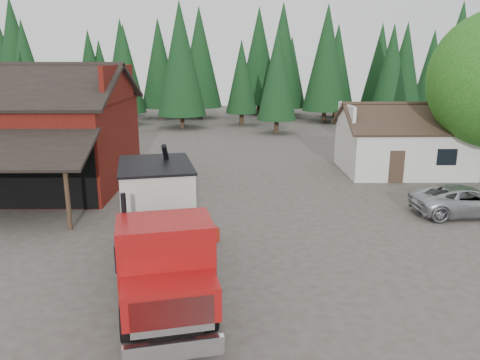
{
  "coord_description": "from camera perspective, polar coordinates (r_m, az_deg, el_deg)",
  "views": [
    {
      "loc": [
        1.64,
        -17.47,
        7.28
      ],
      "look_at": [
        1.92,
        3.82,
        1.8
      ],
      "focal_mm": 35.0,
      "sensor_mm": 36.0,
      "label": 1
    }
  ],
  "objects": [
    {
      "name": "near_pine_c",
      "position": [
        48.0,
        24.97,
        12.67
      ],
      "size": [
        4.84,
        4.84,
        12.4
      ],
      "color": "#382619",
      "rests_on": "ground"
    },
    {
      "name": "farmhouse",
      "position": [
        33.0,
        19.43,
        3.81
      ],
      "size": [
        8.6,
        6.42,
        4.65
      ],
      "color": "silver",
      "rests_on": "ground"
    },
    {
      "name": "near_pine_d",
      "position": [
        51.78,
        -7.26,
        14.45
      ],
      "size": [
        5.28,
        5.28,
        13.4
      ],
      "color": "#382619",
      "rests_on": "ground"
    },
    {
      "name": "equip_box",
      "position": [
        19.69,
        -4.12,
        -6.37
      ],
      "size": [
        1.13,
        1.3,
        0.6
      ],
      "primitive_type": "cube",
      "rotation": [
        0.0,
        0.0,
        0.49
      ],
      "color": "maroon",
      "rests_on": "ground"
    },
    {
      "name": "ground",
      "position": [
        19.0,
        -5.71,
        -8.18
      ],
      "size": [
        120.0,
        120.0,
        0.0
      ],
      "primitive_type": "plane",
      "color": "#493F39",
      "rests_on": "ground"
    },
    {
      "name": "silver_car",
      "position": [
        25.0,
        25.87,
        -2.27
      ],
      "size": [
        5.3,
        2.68,
        1.44
      ],
      "primitive_type": "imported",
      "rotation": [
        0.0,
        0.0,
        1.63
      ],
      "color": "#ABACB3",
      "rests_on": "ground"
    },
    {
      "name": "red_barn",
      "position": [
        30.49,
        -25.32,
        4.39
      ],
      "size": [
        12.8,
        13.63,
        7.18
      ],
      "color": "maroon",
      "rests_on": "ground"
    },
    {
      "name": "conifer_backdrop",
      "position": [
        59.94,
        -2.35,
        7.44
      ],
      "size": [
        76.0,
        16.0,
        16.0
      ],
      "primitive_type": null,
      "color": "black",
      "rests_on": "ground"
    },
    {
      "name": "near_pine_b",
      "position": [
        47.69,
        4.59,
        12.72
      ],
      "size": [
        3.96,
        3.96,
        10.4
      ],
      "color": "#382619",
      "rests_on": "ground"
    },
    {
      "name": "feed_truck",
      "position": [
        15.61,
        -9.71,
        -5.45
      ],
      "size": [
        4.48,
        9.93,
        4.34
      ],
      "rotation": [
        0.0,
        0.0,
        0.21
      ],
      "color": "black",
      "rests_on": "ground"
    }
  ]
}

